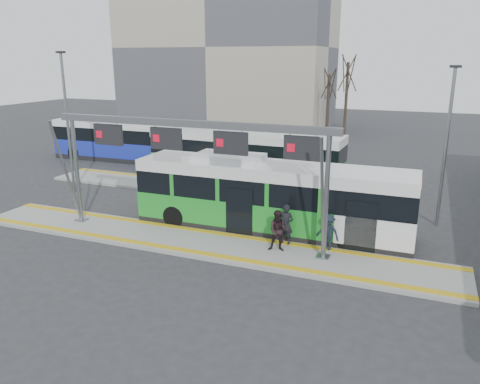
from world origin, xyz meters
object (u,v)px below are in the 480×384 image
object	(u,v)px
hero_bus	(270,198)
gantry	(190,145)
passenger_a	(286,225)
passenger_b	(279,231)
passenger_c	(328,232)

from	to	relation	value
hero_bus	gantry	bearing A→B (deg)	-138.44
passenger_a	hero_bus	bearing A→B (deg)	134.72
passenger_b	passenger_c	xyz separation A→B (m)	(1.88, 0.81, -0.09)
hero_bus	passenger_b	distance (m)	2.80
hero_bus	passenger_c	bearing A→B (deg)	-29.02
passenger_a	gantry	bearing A→B (deg)	-160.79
passenger_a	passenger_b	world-z (taller)	passenger_a
hero_bus	passenger_b	xyz separation A→B (m)	(1.18, -2.47, -0.59)
hero_bus	passenger_c	world-z (taller)	hero_bus
gantry	passenger_c	world-z (taller)	gantry
passenger_b	passenger_c	size ratio (longest dim) A/B	1.11
gantry	passenger_c	bearing A→B (deg)	8.24
hero_bus	passenger_a	bearing A→B (deg)	-53.16
passenger_b	passenger_c	world-z (taller)	passenger_b
gantry	passenger_c	distance (m)	6.80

